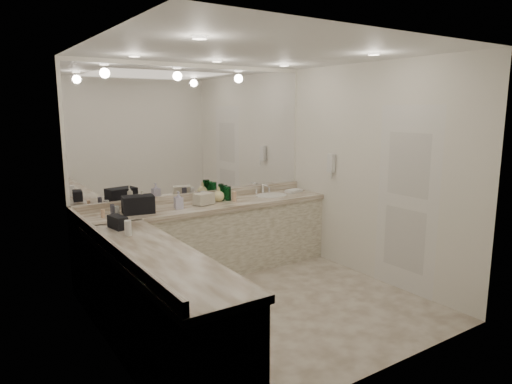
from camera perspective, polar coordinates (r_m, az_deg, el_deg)
floor at (r=4.97m, az=1.03°, el=-14.10°), size 3.20×3.20×0.00m
ceiling at (r=4.55m, az=1.14°, el=17.20°), size 3.20×3.20×0.00m
wall_back at (r=5.86m, az=-7.34°, el=2.88°), size 3.20×0.02×2.60m
wall_left at (r=3.91m, az=-18.53°, el=-1.38°), size 0.02×3.00×2.60m
wall_right at (r=5.64m, az=14.55°, el=2.33°), size 0.02×3.00×2.60m
vanity_back_base at (r=5.79m, az=-5.79°, el=-6.11°), size 3.20×0.60×0.84m
vanity_back_top at (r=5.67m, az=-5.83°, el=-1.77°), size 3.20×0.64×0.06m
vanity_left_base at (r=4.00m, az=-12.31°, el=-14.11°), size 0.60×2.40×0.84m
vanity_left_top at (r=3.84m, az=-12.44°, el=-7.95°), size 0.64×2.42×0.06m
backsplash_back at (r=5.90m, az=-7.17°, el=-0.51°), size 3.20×0.04×0.10m
backsplash_left at (r=4.00m, az=-17.96°, el=-6.26°), size 0.04×3.00×0.10m
mirror_back at (r=5.81m, az=-7.39°, el=7.51°), size 3.12×0.01×1.55m
mirror_left at (r=3.85m, az=-18.77°, el=5.58°), size 0.01×2.92×1.55m
sink at (r=6.16m, az=1.94°, el=-0.49°), size 0.44×0.44×0.03m
faucet at (r=6.32m, az=0.83°, el=0.48°), size 0.24×0.16×0.14m
wall_phone at (r=6.09m, az=9.37°, el=3.58°), size 0.06×0.10×0.24m
door at (r=5.36m, az=18.31°, el=-0.99°), size 0.02×0.82×2.10m
black_toiletry_bag at (r=5.28m, az=-14.51°, el=-1.53°), size 0.37×0.27×0.20m
black_bag_spill at (r=4.68m, az=-16.91°, el=-3.60°), size 0.14×0.25×0.13m
cream_cosmetic_case at (r=5.59m, az=-6.54°, el=-0.91°), size 0.27×0.20×0.14m
hand_towel at (r=6.42m, az=4.74°, el=0.14°), size 0.25×0.19×0.04m
lotion_left at (r=4.39m, az=-15.71°, el=-4.33°), size 0.06×0.06×0.15m
soap_bottle_a at (r=5.38m, az=-14.06°, el=-1.08°), size 0.11×0.11×0.24m
soap_bottle_b at (r=5.41m, az=-9.66°, el=-1.01°), size 0.10×0.11×0.21m
soap_bottle_c at (r=5.79m, az=-4.70°, el=-0.23°), size 0.16×0.16×0.19m
green_bottle_0 at (r=5.92m, az=-3.87°, el=-0.00°), size 0.06×0.06×0.18m
green_bottle_1 at (r=5.81m, az=-4.40°, el=-0.06°), size 0.07×0.07×0.21m
green_bottle_2 at (r=5.84m, az=-4.39°, el=0.00°), size 0.06×0.06×0.22m
green_bottle_3 at (r=5.83m, az=-3.49°, el=-0.18°), size 0.07×0.07×0.18m
amenity_bottle_0 at (r=5.26m, az=-17.51°, el=-2.14°), size 0.05×0.05×0.12m
amenity_bottle_1 at (r=5.77m, az=-2.72°, el=-0.54°), size 0.05×0.05×0.13m
amenity_bottle_2 at (r=5.18m, az=-18.58°, el=-2.57°), size 0.04×0.04×0.09m
amenity_bottle_3 at (r=5.77m, az=-6.64°, el=-0.57°), size 0.06×0.06×0.14m
amenity_bottle_4 at (r=5.33m, az=-17.03°, el=-2.16°), size 0.06×0.06×0.09m
amenity_bottle_5 at (r=5.67m, az=-7.03°, el=-0.78°), size 0.06×0.06×0.14m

